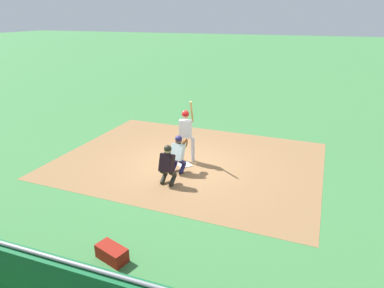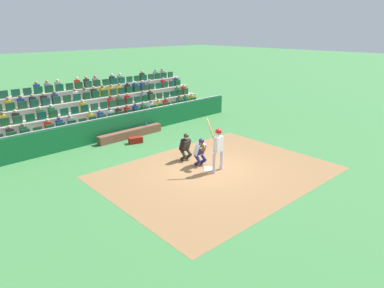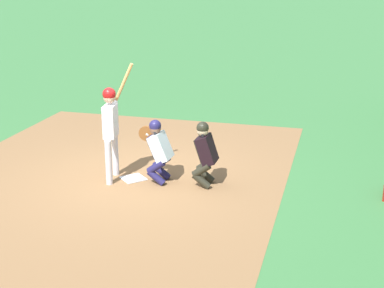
# 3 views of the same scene
# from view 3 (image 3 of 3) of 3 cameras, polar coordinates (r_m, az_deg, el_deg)

# --- Properties ---
(ground_plane) EXTENTS (160.00, 160.00, 0.00)m
(ground_plane) POSITION_cam_3_polar(r_m,az_deg,el_deg) (11.56, -5.91, -3.52)
(ground_plane) COLOR #3E7C41
(infield_dirt_patch) EXTENTS (9.44, 7.32, 0.01)m
(infield_dirt_patch) POSITION_cam_3_polar(r_m,az_deg,el_deg) (11.72, -8.23, -3.28)
(infield_dirt_patch) COLOR #936942
(infield_dirt_patch) RESTS_ON ground_plane
(home_plate_marker) EXTENTS (0.62, 0.62, 0.02)m
(home_plate_marker) POSITION_cam_3_polar(r_m,az_deg,el_deg) (11.55, -5.91, -3.45)
(home_plate_marker) COLOR white
(home_plate_marker) RESTS_ON infield_dirt_patch
(batter_at_plate) EXTENTS (0.70, 0.53, 2.32)m
(batter_at_plate) POSITION_cam_3_polar(r_m,az_deg,el_deg) (11.23, -8.15, 2.15)
(batter_at_plate) COLOR silver
(batter_at_plate) RESTS_ON ground_plane
(catcher_crouching) EXTENTS (0.49, 0.72, 1.29)m
(catcher_crouching) POSITION_cam_3_polar(r_m,az_deg,el_deg) (11.15, -3.44, -0.33)
(catcher_crouching) COLOR #231F52
(catcher_crouching) RESTS_ON ground_plane
(home_plate_umpire) EXTENTS (0.48, 0.47, 1.31)m
(home_plate_umpire) POSITION_cam_3_polar(r_m,az_deg,el_deg) (10.95, 1.28, -0.70)
(home_plate_umpire) COLOR #29271C
(home_plate_umpire) RESTS_ON ground_plane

